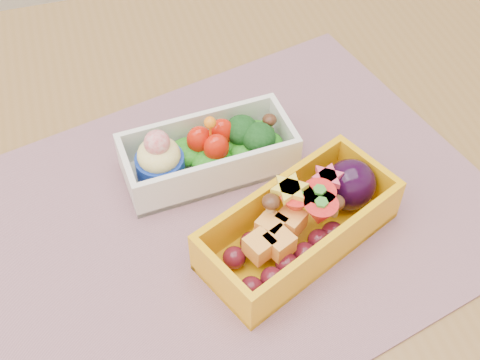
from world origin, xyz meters
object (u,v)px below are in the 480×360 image
object	(u,v)px
table	(214,278)
bento_white	(207,153)
bento_yellow	(303,222)
placemat	(234,212)

from	to	relation	value
table	bento_white	world-z (taller)	bento_white
bento_white	bento_yellow	xyz separation A→B (m)	(0.06, -0.11, 0.00)
table	bento_yellow	bearing A→B (deg)	-31.73
table	bento_white	distance (m)	0.14
placemat	bento_yellow	bearing A→B (deg)	-44.24
table	placemat	bearing A→B (deg)	6.95
table	placemat	xyz separation A→B (m)	(0.02, 0.00, 0.10)
table	bento_white	xyz separation A→B (m)	(0.01, 0.06, 0.12)
placemat	bento_yellow	size ratio (longest dim) A/B	2.39
placemat	bento_white	world-z (taller)	bento_white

